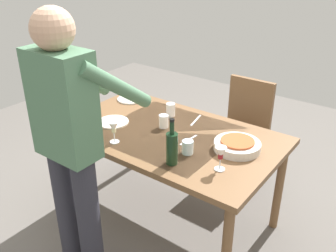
% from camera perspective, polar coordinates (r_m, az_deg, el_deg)
% --- Properties ---
extents(ground_plane, '(6.00, 6.00, 0.00)m').
position_cam_1_polar(ground_plane, '(3.04, 0.00, -13.67)').
color(ground_plane, '#66605B').
extents(dining_table, '(1.56, 0.93, 0.75)m').
position_cam_1_polar(dining_table, '(2.65, 0.00, -2.39)').
color(dining_table, brown).
rests_on(dining_table, ground_plane).
extents(chair_near, '(0.40, 0.40, 0.91)m').
position_cam_1_polar(chair_near, '(3.29, 11.50, 0.16)').
color(chair_near, '#523019').
rests_on(chair_near, ground_plane).
extents(person_server, '(0.42, 0.61, 1.69)m').
position_cam_1_polar(person_server, '(2.15, -14.70, -2.06)').
color(person_server, '#2D2D38').
rests_on(person_server, ground_plane).
extents(wine_bottle, '(0.07, 0.07, 0.30)m').
position_cam_1_polar(wine_bottle, '(2.21, 0.60, -3.28)').
color(wine_bottle, black).
rests_on(wine_bottle, dining_table).
extents(wine_glass_left, '(0.07, 0.07, 0.15)m').
position_cam_1_polar(wine_glass_left, '(2.47, -8.32, -0.34)').
color(wine_glass_left, white).
rests_on(wine_glass_left, dining_table).
extents(wine_glass_right, '(0.07, 0.07, 0.15)m').
position_cam_1_polar(wine_glass_right, '(2.17, 8.05, -4.30)').
color(wine_glass_right, white).
rests_on(wine_glass_right, dining_table).
extents(water_cup_near_left, '(0.07, 0.07, 0.10)m').
position_cam_1_polar(water_cup_near_left, '(2.85, 0.40, 2.51)').
color(water_cup_near_left, silver).
rests_on(water_cup_near_left, dining_table).
extents(water_cup_near_right, '(0.07, 0.07, 0.10)m').
position_cam_1_polar(water_cup_near_right, '(2.93, -13.06, 2.48)').
color(water_cup_near_right, silver).
rests_on(water_cup_near_right, dining_table).
extents(water_cup_far_left, '(0.07, 0.07, 0.09)m').
position_cam_1_polar(water_cup_far_left, '(2.67, -0.67, 0.73)').
color(water_cup_far_left, silver).
rests_on(water_cup_far_left, dining_table).
extents(water_cup_far_right, '(0.07, 0.07, 0.09)m').
position_cam_1_polar(water_cup_far_right, '(2.35, 3.02, -3.24)').
color(water_cup_far_right, silver).
rests_on(water_cup_far_right, dining_table).
extents(serving_bowl_pasta, '(0.30, 0.30, 0.07)m').
position_cam_1_polar(serving_bowl_pasta, '(2.43, 10.54, -2.90)').
color(serving_bowl_pasta, silver).
rests_on(serving_bowl_pasta, dining_table).
extents(dinner_plate_near, '(0.23, 0.23, 0.01)m').
position_cam_1_polar(dinner_plate_near, '(2.79, -8.40, 0.62)').
color(dinner_plate_near, silver).
rests_on(dinner_plate_near, dining_table).
extents(dinner_plate_far, '(0.23, 0.23, 0.01)m').
position_cam_1_polar(dinner_plate_far, '(3.18, -5.69, 4.14)').
color(dinner_plate_far, silver).
rests_on(dinner_plate_far, dining_table).
extents(table_knife, '(0.06, 0.20, 0.00)m').
position_cam_1_polar(table_knife, '(2.80, 4.27, 0.86)').
color(table_knife, silver).
rests_on(table_knife, dining_table).
extents(table_fork, '(0.03, 0.18, 0.00)m').
position_cam_1_polar(table_fork, '(2.52, 3.17, -2.16)').
color(table_fork, silver).
rests_on(table_fork, dining_table).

